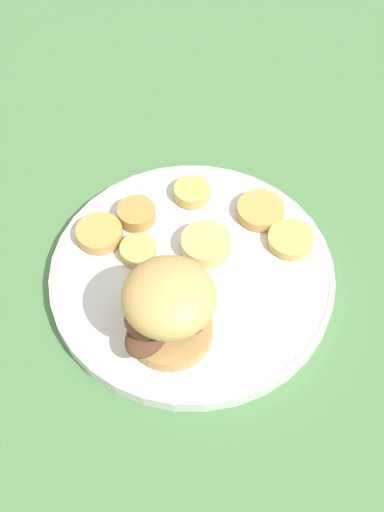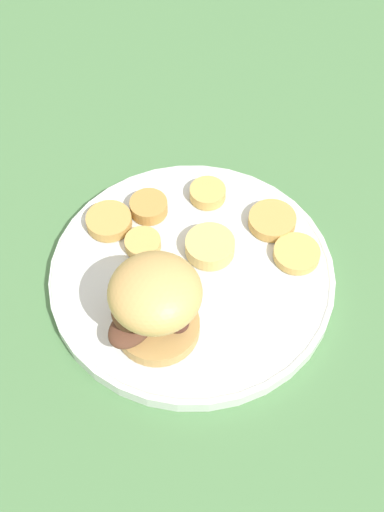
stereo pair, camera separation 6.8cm
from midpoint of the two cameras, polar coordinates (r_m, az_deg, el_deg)
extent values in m
plane|color=#4C7A47|center=(0.71, -2.72, -2.13)|extent=(4.00, 4.00, 0.00)
cylinder|color=silver|center=(0.71, -2.74, -1.79)|extent=(0.28, 0.28, 0.02)
torus|color=silver|center=(0.70, -2.76, -1.51)|extent=(0.28, 0.28, 0.01)
cylinder|color=tan|center=(0.66, -4.70, -6.16)|extent=(0.08, 0.08, 0.01)
ellipsoid|color=#563323|center=(0.64, -6.67, -6.47)|extent=(0.05, 0.06, 0.02)
ellipsoid|color=brown|center=(0.63, -7.29, -5.67)|extent=(0.04, 0.03, 0.01)
ellipsoid|color=#563323|center=(0.65, -6.35, -3.95)|extent=(0.06, 0.06, 0.02)
ellipsoid|color=#4C281E|center=(0.65, -5.09, -5.16)|extent=(0.05, 0.04, 0.01)
ellipsoid|color=#4C281E|center=(0.64, -3.47, -5.23)|extent=(0.04, 0.03, 0.02)
ellipsoid|color=#4C281E|center=(0.65, -5.66, -4.69)|extent=(0.04, 0.04, 0.02)
ellipsoid|color=tan|center=(0.61, -5.07, -3.52)|extent=(0.08, 0.08, 0.05)
cylinder|color=#DBB766|center=(0.71, -1.65, 0.76)|extent=(0.05, 0.05, 0.02)
cylinder|color=tan|center=(0.71, -7.06, 0.24)|extent=(0.04, 0.04, 0.01)
cylinder|color=tan|center=(0.72, 5.24, 1.15)|extent=(0.05, 0.05, 0.01)
cylinder|color=tan|center=(0.73, -10.07, 1.62)|extent=(0.05, 0.05, 0.01)
cylinder|color=#BC8942|center=(0.74, -7.10, 3.22)|extent=(0.04, 0.04, 0.01)
cylinder|color=tan|center=(0.75, -2.59, 4.96)|extent=(0.04, 0.04, 0.01)
cylinder|color=tan|center=(0.74, 2.89, 3.49)|extent=(0.05, 0.05, 0.01)
camera|label=1|loc=(0.03, -92.87, -4.06)|focal=50.00mm
camera|label=2|loc=(0.03, 87.13, 4.06)|focal=50.00mm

